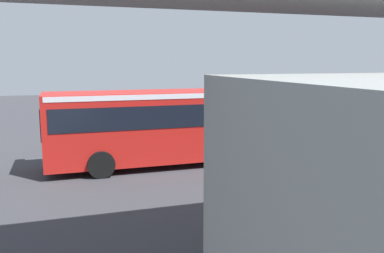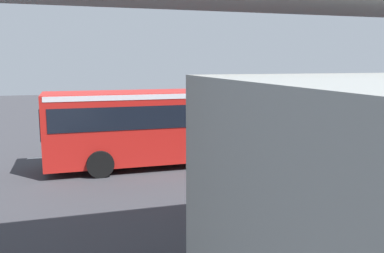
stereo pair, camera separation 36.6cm
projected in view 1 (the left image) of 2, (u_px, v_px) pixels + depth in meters
The scene contains 9 objects.
ground at pixel (186, 158), 18.63m from camera, with size 80.00×80.00×0.00m, color #38383D.
city_bus at pixel (184, 120), 17.53m from camera, with size 11.54×2.85×3.15m.
pedestrian at pixel (350, 138), 18.82m from camera, with size 0.38×0.38×1.79m.
traffic_sign at pixel (277, 103), 24.88m from camera, with size 0.08×0.60×2.80m.
lane_dash_leftmost at pixel (280, 142), 22.38m from camera, with size 2.00×0.20×0.01m, color silver.
lane_dash_left at pixel (211, 147), 21.16m from camera, with size 2.00×0.20×0.01m, color silver.
lane_dash_centre at pixel (135, 152), 19.94m from camera, with size 2.00×0.20×0.01m, color silver.
lane_dash_right at pixel (49, 158), 18.71m from camera, with size 2.00×0.20×0.01m, color silver.
pedestrian_overpass at pixel (353, 15), 7.75m from camera, with size 31.90×2.60×6.99m.
Camera 1 is at (5.38, 17.36, 4.38)m, focal length 38.16 mm.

